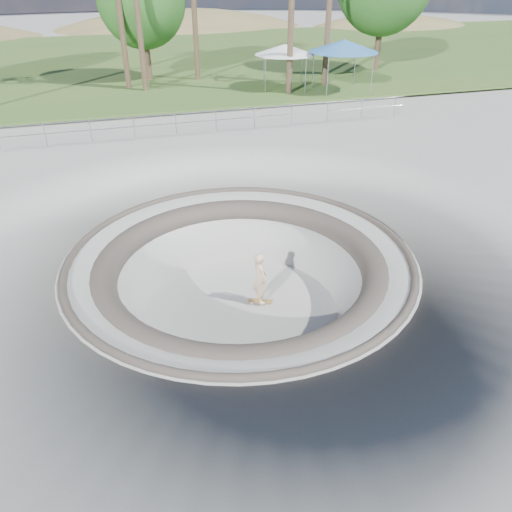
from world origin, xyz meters
TOP-DOWN VIEW (x-y plane):
  - ground at (0.00, 0.00)m, footprint 180.00×180.00m
  - skate_bowl at (0.00, 0.00)m, footprint 14.00×14.00m
  - grass_strip at (0.00, 34.00)m, footprint 180.00×36.00m
  - distant_hills at (3.78, 57.17)m, footprint 103.20×45.00m
  - safety_railing at (0.00, 12.00)m, footprint 25.00×0.06m
  - skateboard at (0.65, 0.11)m, footprint 0.77×0.49m
  - skater at (0.65, 0.11)m, footprint 0.51×0.69m
  - canopy_white at (8.32, 19.79)m, footprint 5.18×5.18m
  - canopy_blue at (11.57, 18.00)m, footprint 6.09×6.09m

SIDE VIEW (x-z plane):
  - distant_hills at x=3.78m, z-range -21.32..7.28m
  - skateboard at x=0.65m, z-range -1.88..-1.80m
  - skate_bowl at x=0.00m, z-range -3.88..0.22m
  - skater at x=0.65m, z-range -1.82..-0.10m
  - ground at x=0.00m, z-range 0.00..0.00m
  - grass_strip at x=0.00m, z-range 0.16..0.28m
  - safety_railing at x=0.00m, z-range 0.18..1.20m
  - canopy_white at x=8.32m, z-range 1.30..4.02m
  - canopy_blue at x=11.57m, z-range 1.44..4.53m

